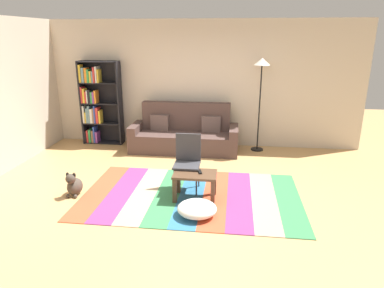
{
  "coord_description": "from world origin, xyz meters",
  "views": [
    {
      "loc": [
        0.71,
        -4.94,
        2.37
      ],
      "look_at": [
        0.03,
        0.43,
        0.65
      ],
      "focal_mm": 32.12,
      "sensor_mm": 36.0,
      "label": 1
    }
  ],
  "objects_px": {
    "pouf": "(197,209)",
    "couch": "(185,135)",
    "tv_remote": "(200,172)",
    "standing_lamp": "(261,74)",
    "bookshelf": "(97,103)",
    "coffee_table": "(195,179)",
    "dog": "(74,185)",
    "folding_chair": "(188,158)"
  },
  "relations": [
    {
      "from": "coffee_table",
      "to": "standing_lamp",
      "type": "height_order",
      "value": "standing_lamp"
    },
    {
      "from": "couch",
      "to": "folding_chair",
      "type": "bearing_deg",
      "value": -80.22
    },
    {
      "from": "standing_lamp",
      "to": "tv_remote",
      "type": "distance_m",
      "value": 2.89
    },
    {
      "from": "couch",
      "to": "standing_lamp",
      "type": "distance_m",
      "value": 2.02
    },
    {
      "from": "folding_chair",
      "to": "dog",
      "type": "bearing_deg",
      "value": -107.4
    },
    {
      "from": "pouf",
      "to": "tv_remote",
      "type": "height_order",
      "value": "tv_remote"
    },
    {
      "from": "dog",
      "to": "tv_remote",
      "type": "xyz_separation_m",
      "value": [
        1.94,
        0.14,
        0.27
      ]
    },
    {
      "from": "coffee_table",
      "to": "bookshelf",
      "type": "bearing_deg",
      "value": 134.57
    },
    {
      "from": "pouf",
      "to": "folding_chair",
      "type": "bearing_deg",
      "value": 106.12
    },
    {
      "from": "dog",
      "to": "folding_chair",
      "type": "xyz_separation_m",
      "value": [
        1.71,
        0.44,
        0.37
      ]
    },
    {
      "from": "bookshelf",
      "to": "coffee_table",
      "type": "bearing_deg",
      "value": -45.43
    },
    {
      "from": "standing_lamp",
      "to": "tv_remote",
      "type": "bearing_deg",
      "value": -112.12
    },
    {
      "from": "bookshelf",
      "to": "folding_chair",
      "type": "relative_size",
      "value": 2.05
    },
    {
      "from": "couch",
      "to": "pouf",
      "type": "height_order",
      "value": "couch"
    },
    {
      "from": "couch",
      "to": "coffee_table",
      "type": "bearing_deg",
      "value": -77.8
    },
    {
      "from": "dog",
      "to": "tv_remote",
      "type": "height_order",
      "value": "tv_remote"
    },
    {
      "from": "tv_remote",
      "to": "folding_chair",
      "type": "relative_size",
      "value": 0.17
    },
    {
      "from": "tv_remote",
      "to": "folding_chair",
      "type": "height_order",
      "value": "folding_chair"
    },
    {
      "from": "bookshelf",
      "to": "dog",
      "type": "bearing_deg",
      "value": -76.24
    },
    {
      "from": "bookshelf",
      "to": "coffee_table",
      "type": "xyz_separation_m",
      "value": [
        2.52,
        -2.56,
        -0.59
      ]
    },
    {
      "from": "coffee_table",
      "to": "pouf",
      "type": "relative_size",
      "value": 1.18
    },
    {
      "from": "pouf",
      "to": "folding_chair",
      "type": "distance_m",
      "value": 0.99
    },
    {
      "from": "pouf",
      "to": "folding_chair",
      "type": "height_order",
      "value": "folding_chair"
    },
    {
      "from": "pouf",
      "to": "standing_lamp",
      "type": "xyz_separation_m",
      "value": [
        0.97,
        3.0,
        1.51
      ]
    },
    {
      "from": "bookshelf",
      "to": "tv_remote",
      "type": "distance_m",
      "value": 3.64
    },
    {
      "from": "pouf",
      "to": "tv_remote",
      "type": "distance_m",
      "value": 0.64
    },
    {
      "from": "couch",
      "to": "folding_chair",
      "type": "distance_m",
      "value": 1.98
    },
    {
      "from": "bookshelf",
      "to": "coffee_table",
      "type": "height_order",
      "value": "bookshelf"
    },
    {
      "from": "bookshelf",
      "to": "folding_chair",
      "type": "xyz_separation_m",
      "value": [
        2.36,
        -2.22,
        -0.38
      ]
    },
    {
      "from": "dog",
      "to": "tv_remote",
      "type": "relative_size",
      "value": 2.65
    },
    {
      "from": "coffee_table",
      "to": "folding_chair",
      "type": "distance_m",
      "value": 0.43
    },
    {
      "from": "folding_chair",
      "to": "coffee_table",
      "type": "bearing_deg",
      "value": -6.93
    },
    {
      "from": "dog",
      "to": "pouf",
      "type": "bearing_deg",
      "value": -12.0
    },
    {
      "from": "dog",
      "to": "standing_lamp",
      "type": "bearing_deg",
      "value": 41.41
    },
    {
      "from": "couch",
      "to": "bookshelf",
      "type": "relative_size",
      "value": 1.23
    },
    {
      "from": "coffee_table",
      "to": "standing_lamp",
      "type": "relative_size",
      "value": 0.33
    },
    {
      "from": "tv_remote",
      "to": "bookshelf",
      "type": "bearing_deg",
      "value": 120.37
    },
    {
      "from": "coffee_table",
      "to": "dog",
      "type": "bearing_deg",
      "value": -176.84
    },
    {
      "from": "coffee_table",
      "to": "folding_chair",
      "type": "bearing_deg",
      "value": 114.99
    },
    {
      "from": "couch",
      "to": "dog",
      "type": "distance_m",
      "value": 2.75
    },
    {
      "from": "pouf",
      "to": "couch",
      "type": "bearing_deg",
      "value": 101.76
    },
    {
      "from": "tv_remote",
      "to": "standing_lamp",
      "type": "bearing_deg",
      "value": 52.46
    }
  ]
}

